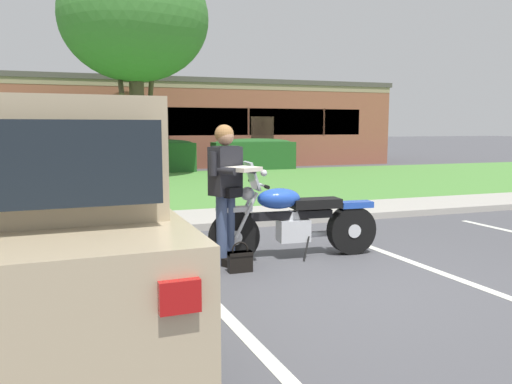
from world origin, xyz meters
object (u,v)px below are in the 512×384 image
Objects in this scene: rider_person at (227,183)px; parked_suv_adjacent at (33,212)px; handbag at (240,260)px; motorcycle at (301,220)px; shade_tree at (134,19)px; hedge_right at (253,154)px; hedge_center_right at (155,156)px; brick_building at (149,124)px; hedge_center_left at (43,158)px.

rider_person is 0.35× the size of parked_suv_adjacent.
motorcycle is at bearing 22.31° from handbag.
rider_person is at bearing -90.19° from shade_tree.
parked_suv_adjacent is at bearing -115.68° from hedge_right.
hedge_center_right is 0.89× the size of hedge_right.
shade_tree is at bearing 89.81° from rider_person.
hedge_center_right is at bearing 78.25° from parked_suv_adjacent.
hedge_right is at bearing -64.38° from brick_building.
motorcycle reaches higher than hedge_center_left.
hedge_center_left is at bearing 103.23° from rider_person.
hedge_center_left is (-2.96, 1.75, -4.35)m from shade_tree.
parked_suv_adjacent is at bearing -149.33° from rider_person.
rider_person is 0.24× the size of shade_tree.
parked_suv_adjacent is at bearing -86.29° from hedge_center_left.
shade_tree reaches higher than motorcycle.
parked_suv_adjacent reaches higher than hedge_right.
hedge_center_left reaches higher than handbag.
brick_building is at bearing 85.83° from rider_person.
brick_building is at bearing 80.75° from shade_tree.
parked_suv_adjacent is 20.51m from brick_building.
hedge_center_right is at bearing 66.35° from shade_tree.
shade_tree is at bearing 90.09° from handbag.
motorcycle is 1.07m from handbag.
rider_person is 0.61× the size of hedge_center_left.
brick_building is (0.59, 6.55, 1.17)m from hedge_center_right.
hedge_center_left and hedge_right have the same top height.
shade_tree is (-0.02, 11.06, 4.86)m from handbag.
rider_person reaches higher than hedge_right.
brick_building reaches higher than hedge_right.
motorcycle is 12.43m from hedge_center_right.
hedge_center_left is (-2.92, 12.44, -0.36)m from rider_person.
motorcycle is 3.30m from parked_suv_adjacent.
hedge_center_right is at bearing -95.10° from brick_building.
motorcycle is 1.32× the size of rider_person.
shade_tree is at bearing -113.65° from hedge_center_right.
brick_building reaches higher than parked_suv_adjacent.
brick_building is (4.31, 6.55, 1.17)m from hedge_center_left.
hedge_right is (3.73, 0.00, 0.00)m from hedge_center_right.
rider_person is 13.25m from hedge_right.
hedge_center_right is (0.80, 12.44, -0.36)m from rider_person.
motorcycle reaches higher than handbag.
parked_suv_adjacent is 0.24× the size of brick_building.
shade_tree is at bearing -99.25° from brick_building.
shade_tree is 0.34× the size of brick_building.
hedge_center_right is 3.73m from hedge_right.
parked_suv_adjacent is at bearing -99.89° from shade_tree.
shade_tree is (-0.95, 10.68, 4.51)m from motorcycle.
shade_tree reaches higher than hedge_center_left.
rider_person is at bearing -109.99° from hedge_right.
rider_person is 12.79m from hedge_center_left.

